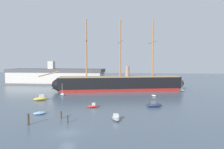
{
  "coord_description": "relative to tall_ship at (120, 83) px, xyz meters",
  "views": [
    {
      "loc": [
        11.67,
        -31.92,
        12.19
      ],
      "look_at": [
        3.46,
        35.9,
        8.07
      ],
      "focal_mm": 31.04,
      "sensor_mm": 36.0,
      "label": 1
    }
  ],
  "objects": [
    {
      "name": "ground_plane",
      "position": [
        -5.06,
        -51.98,
        -3.33
      ],
      "size": [
        400.0,
        400.0,
        0.0
      ],
      "primitive_type": "plane",
      "color": "#4C5B6B"
    },
    {
      "name": "motorboat_mid_left",
      "position": [
        -24.04,
        -24.62,
        -2.68
      ],
      "size": [
        4.68,
        4.01,
        1.85
      ],
      "color": "gold",
      "rests_on": "ground"
    },
    {
      "name": "dinghy_distant_centre",
      "position": [
        -2.73,
        9.84,
        -3.09
      ],
      "size": [
        1.05,
        2.07,
        0.47
      ],
      "color": "gold",
      "rests_on": "ground"
    },
    {
      "name": "dinghy_far_left",
      "position": [
        -32.26,
        3.75,
        -3.04
      ],
      "size": [
        2.64,
        2.02,
        0.57
      ],
      "color": "gray",
      "rests_on": "ground"
    },
    {
      "name": "mooring_piling_right_pair",
      "position": [
        -14.19,
        -48.85,
        -2.2
      ],
      "size": [
        0.41,
        0.41,
        2.25
      ],
      "primitive_type": "cylinder",
      "color": "#423323",
      "rests_on": "ground"
    },
    {
      "name": "dockside_warehouse_left",
      "position": [
        -38.87,
        23.4,
        0.99
      ],
      "size": [
        59.34,
        17.78,
        13.13
      ],
      "color": "#565659",
      "rests_on": "ground"
    },
    {
      "name": "seagull_in_flight",
      "position": [
        -8.52,
        -20.0,
        5.81
      ],
      "size": [
        0.81,
        1.02,
        0.13
      ],
      "color": "silver"
    },
    {
      "name": "motorboat_foreground_right",
      "position": [
        2.53,
        -43.61,
        -2.82
      ],
      "size": [
        2.65,
        3.69,
        1.43
      ],
      "color": "gray",
      "rests_on": "ground"
    },
    {
      "name": "motorboat_near_centre",
      "position": [
        -4.86,
        -32.6,
        -2.88
      ],
      "size": [
        3.21,
        1.8,
        1.27
      ],
      "color": "#B22D28",
      "rests_on": "ground"
    },
    {
      "name": "sailboat_far_right",
      "position": [
        26.64,
        1.87,
        -2.83
      ],
      "size": [
        1.74,
        4.63,
        5.9
      ],
      "color": "gray",
      "rests_on": "ground"
    },
    {
      "name": "sailboat_alongside_bow",
      "position": [
        -20.5,
        -14.85,
        -2.94
      ],
      "size": [
        2.95,
        3.49,
        4.62
      ],
      "color": "#7FB2D6",
      "rests_on": "ground"
    },
    {
      "name": "dinghy_foreground_left",
      "position": [
        -15.78,
        -41.2,
        -2.98
      ],
      "size": [
        3.12,
        2.74,
        0.69
      ],
      "color": "#7FB2D6",
      "rests_on": "ground"
    },
    {
      "name": "mooring_piling_left_pair",
      "position": [
        -9.51,
        -43.77,
        -2.53
      ],
      "size": [
        0.35,
        0.35,
        1.6
      ],
      "primitive_type": "cylinder",
      "color": "#423323",
      "rests_on": "ground"
    },
    {
      "name": "dinghy_alongside_stern",
      "position": [
        13.32,
        -12.85,
        -3.02
      ],
      "size": [
        2.1,
        2.78,
        0.6
      ],
      "color": "silver",
      "rests_on": "ground"
    },
    {
      "name": "motorboat_mid_right",
      "position": [
        11.7,
        -30.09,
        -2.68
      ],
      "size": [
        4.65,
        2.53,
        1.85
      ],
      "color": "#1E284C",
      "rests_on": "ground"
    },
    {
      "name": "mooring_piling_nearest",
      "position": [
        -7.03,
        -46.49,
        -2.55
      ],
      "size": [
        0.26,
        0.26,
        1.55
      ],
      "primitive_type": "cylinder",
      "color": "#382B1E",
      "rests_on": "ground"
    },
    {
      "name": "tall_ship",
      "position": [
        0.0,
        0.0,
        0.0
      ],
      "size": [
        62.5,
        20.63,
        30.53
      ],
      "color": "maroon",
      "rests_on": "ground"
    }
  ]
}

